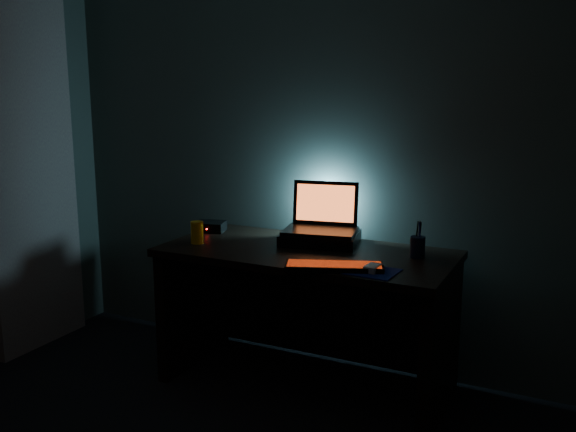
% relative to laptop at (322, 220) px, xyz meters
% --- Properties ---
extents(room, '(3.50, 4.00, 2.50)m').
position_rel_laptop_xyz_m(room, '(0.00, -1.83, 0.38)').
color(room, black).
rests_on(room, ground).
extents(desk, '(1.50, 0.70, 0.75)m').
position_rel_laptop_xyz_m(desk, '(0.00, -0.15, -0.38)').
color(desk, black).
rests_on(desk, ground).
extents(curtain, '(0.06, 0.65, 2.30)m').
position_rel_laptop_xyz_m(curtain, '(-1.71, -0.41, 0.28)').
color(curtain, '#B8AD93').
rests_on(curtain, ground).
extents(riser, '(0.45, 0.37, 0.06)m').
position_rel_laptop_xyz_m(riser, '(0.01, -0.05, -0.09)').
color(riser, black).
rests_on(riser, desk).
extents(laptop, '(0.42, 0.35, 0.26)m').
position_rel_laptop_xyz_m(laptop, '(0.00, 0.00, 0.00)').
color(laptop, black).
rests_on(laptop, riser).
extents(keyboard, '(0.48, 0.30, 0.03)m').
position_rel_laptop_xyz_m(keyboard, '(0.26, -0.47, -0.11)').
color(keyboard, black).
rests_on(keyboard, desk).
extents(mousepad, '(0.23, 0.21, 0.00)m').
position_rel_laptop_xyz_m(mousepad, '(0.43, -0.43, -0.12)').
color(mousepad, navy).
rests_on(mousepad, desk).
extents(mouse, '(0.06, 0.10, 0.03)m').
position_rel_laptop_xyz_m(mouse, '(0.43, -0.43, -0.10)').
color(mouse, gray).
rests_on(mouse, mousepad).
extents(pen_cup, '(0.08, 0.08, 0.11)m').
position_rel_laptop_xyz_m(pen_cup, '(0.55, -0.10, -0.07)').
color(pen_cup, black).
rests_on(pen_cup, desk).
extents(juice_glass, '(0.07, 0.07, 0.12)m').
position_rel_laptop_xyz_m(juice_glass, '(-0.59, -0.33, -0.06)').
color(juice_glass, '#E8A40C').
rests_on(juice_glass, desk).
extents(router, '(0.20, 0.17, 0.06)m').
position_rel_laptop_xyz_m(router, '(-0.68, -0.06, -0.09)').
color(router, black).
rests_on(router, desk).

